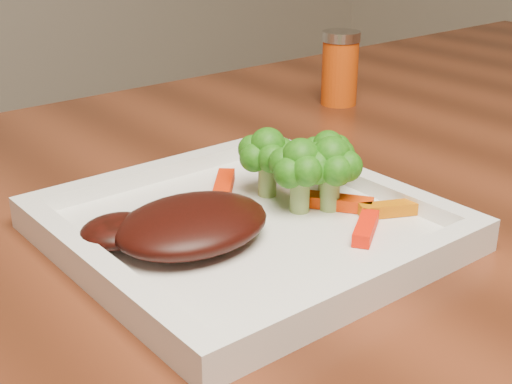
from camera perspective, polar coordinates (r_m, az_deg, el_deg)
plate at (r=0.56m, az=-0.80°, el=-3.19°), size 0.27×0.27×0.01m
steak at (r=0.52m, az=-5.13°, el=-2.59°), size 0.12×0.10×0.03m
broccoli_0 at (r=0.60m, az=0.92°, el=2.88°), size 0.07×0.07×0.07m
broccoli_1 at (r=0.61m, az=5.75°, el=2.97°), size 0.06×0.06×0.06m
broccoli_2 at (r=0.57m, az=5.98°, el=1.34°), size 0.06×0.06×0.06m
broccoli_3 at (r=0.57m, az=3.56°, el=1.34°), size 0.06×0.06×0.06m
carrot_0 at (r=0.54m, az=8.77°, el=-2.87°), size 0.05×0.04×0.01m
carrot_1 at (r=0.58m, az=10.60°, el=-1.34°), size 0.05×0.03×0.01m
carrot_3 at (r=0.65m, az=3.56°, el=1.85°), size 0.05×0.03×0.01m
carrot_4 at (r=0.62m, az=-2.57°, el=0.59°), size 0.05×0.05×0.01m
carrot_5 at (r=0.58m, az=6.50°, el=-0.81°), size 0.05×0.06×0.01m
spice_shaker at (r=0.91m, az=6.73°, el=9.81°), size 0.06×0.06×0.09m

